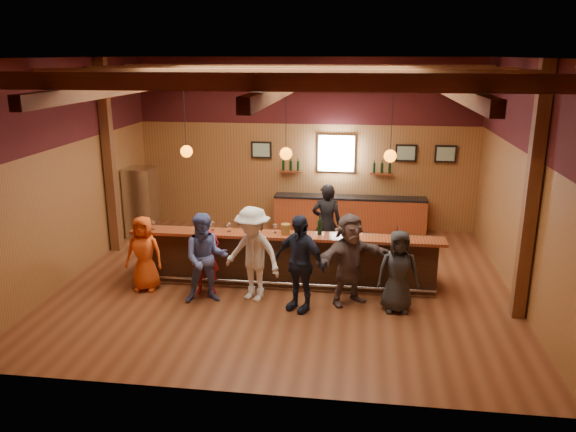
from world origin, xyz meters
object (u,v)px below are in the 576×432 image
Objects in this scene: customer_white at (253,254)px; customer_navy at (299,263)px; ice_bucket at (286,229)px; stainless_fridge at (142,202)px; customer_denim at (206,258)px; bar_counter at (288,256)px; customer_redvest at (205,255)px; customer_orange at (144,253)px; customer_brown at (349,259)px; customer_dark at (398,271)px; bartender at (327,224)px; back_bar_cabinet at (349,214)px; bottle_a at (320,227)px.

customer_white is 1.01× the size of customer_navy.
customer_white is 8.69× the size of ice_bucket.
customer_denim is at bearing -53.65° from stainless_fridge.
bar_counter is 3.91× the size of customer_redvest.
customer_orange is 1.43m from customer_denim.
customer_navy is 1.15m from ice_bucket.
customer_brown is 0.93m from customer_dark.
customer_denim is 3.19m from bartender.
customer_dark is at bearing 34.34° from customer_navy.
customer_white is at bearing -170.65° from customer_navy.
back_bar_cabinet is at bearing 109.73° from customer_navy.
customer_white is 2.51m from bartender.
customer_orange is 0.83× the size of customer_white.
stainless_fridge is 1.02× the size of customer_brown.
customer_navy reaches higher than stainless_fridge.
customer_redvest is 7.59× the size of ice_bucket.
stainless_fridge is 1.03× the size of customer_denim.
customer_navy is 8.59× the size of ice_bucket.
customer_orange is at bearing 171.11° from customer_dark.
bottle_a is (-0.51, -3.75, 0.76)m from back_bar_cabinet.
customer_redvest is at bearing 170.29° from customer_dark.
customer_denim is (0.11, -0.36, 0.07)m from customer_redvest.
bartender is at bearing 69.18° from customer_brown.
customer_orange reaches higher than back_bar_cabinet.
customer_dark is at bearing 122.00° from bartender.
stainless_fridge is 4.60m from customer_denim.
bartender reaches higher than bar_counter.
stainless_fridge is at bearing 168.59° from customer_navy.
stainless_fridge is at bearing 144.96° from customer_dark.
bar_counter is at bearing -30.76° from stainless_fridge.
customer_denim is at bearing 48.37° from bartender.
customer_redvest is 5.04× the size of bottle_a.
customer_orange is 7.17× the size of ice_bucket.
back_bar_cabinet is 2.48× the size of customer_redvest.
customer_navy is at bearing -179.49° from customer_dark.
ice_bucket is at bearing 76.69° from customer_white.
stainless_fridge is 1.17× the size of customer_dark.
back_bar_cabinet is 5.43m from stainless_fridge.
customer_brown is (4.05, -0.11, 0.12)m from customer_orange.
stainless_fridge is at bearing 111.94° from customer_brown.
customer_denim is at bearing 175.93° from customer_dark.
stainless_fridge is at bearing -15.20° from bartender.
back_bar_cabinet is at bearing -100.56° from bartender.
customer_white is (0.97, -0.15, 0.12)m from customer_redvest.
customer_denim is 3.57m from customer_dark.
stainless_fridge reaches higher than bottle_a.
customer_brown is at bearing -88.71° from back_bar_cabinet.
customer_redvest is 0.92× the size of customer_brown.
customer_navy is at bearing -69.38° from ice_bucket.
bar_counter is 3.41× the size of customer_white.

